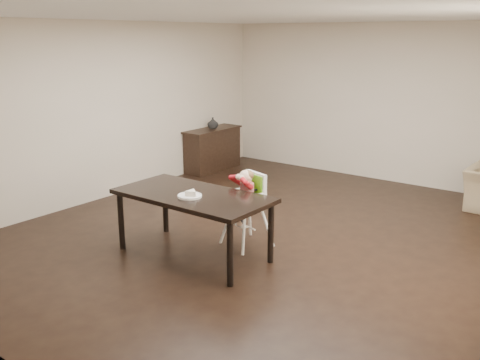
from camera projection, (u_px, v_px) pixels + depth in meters
The scene contains 7 objects.
ground at pixel (268, 236), 6.84m from camera, with size 7.00×7.00×0.00m, color black.
room_walls at pixel (270, 90), 6.36m from camera, with size 6.02×7.02×2.71m.
dining_table at pixel (193, 200), 6.06m from camera, with size 1.80×0.90×0.75m.
high_chair at pixel (248, 192), 6.39m from camera, with size 0.49×0.49×0.94m.
plate at pixel (190, 195), 5.90m from camera, with size 0.28×0.28×0.08m.
sideboard at pixel (213, 149), 10.08m from camera, with size 0.44×1.26×0.79m.
vase at pixel (213, 123), 9.97m from camera, with size 0.20×0.21×0.20m, color #99999E.
Camera 1 is at (3.57, -5.35, 2.49)m, focal length 40.00 mm.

